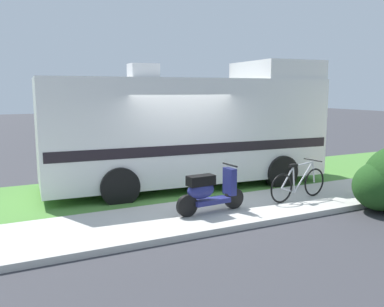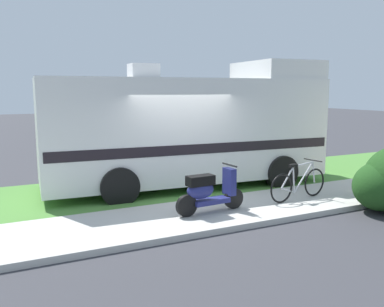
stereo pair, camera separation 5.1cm
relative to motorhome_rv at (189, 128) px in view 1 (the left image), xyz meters
The scene contains 7 objects.
ground_plane 2.26m from the motorhome_rv, 117.09° to the right, with size 80.00×80.00×0.00m, color #38383D.
sidewalk 3.12m from the motorhome_rv, 105.45° to the right, with size 24.00×2.00×0.12m.
grass_strip 1.73m from the motorhome_rv, behind, with size 24.00×3.40×0.08m.
motorhome_rv is the anchor object (origin of this frame).
scooter 3.00m from the motorhome_rv, 107.56° to the right, with size 1.58×0.50×0.97m.
bicycle 3.26m from the motorhome_rv, 60.85° to the right, with size 1.74×0.52×0.89m.
pickup_truck_near 4.93m from the motorhome_rv, 66.86° to the left, with size 5.25×2.29×1.78m.
Camera 1 is at (-3.99, -8.33, 2.61)m, focal length 38.08 mm.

